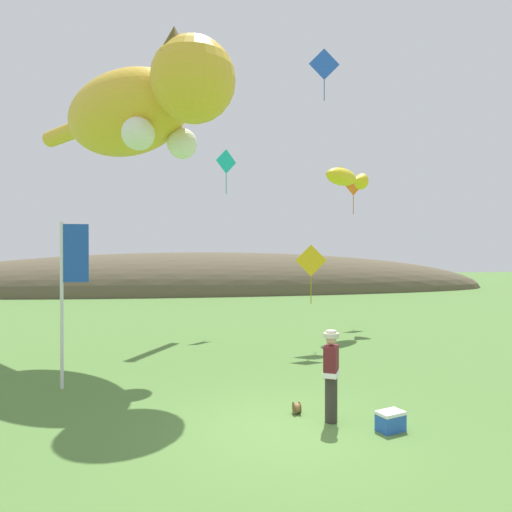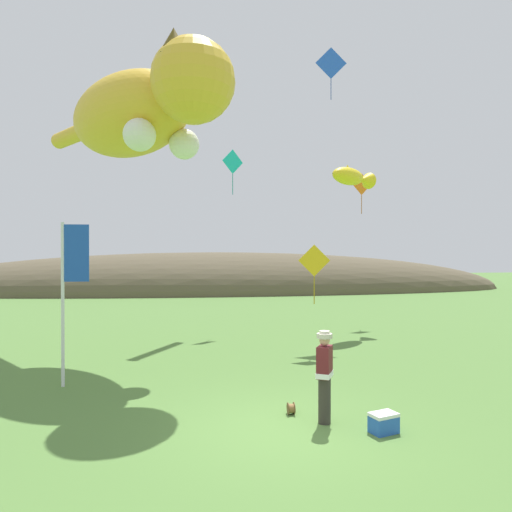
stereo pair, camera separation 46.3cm
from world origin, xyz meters
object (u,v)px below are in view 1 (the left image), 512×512
object	(u,v)px
kite_diamond_gold	(311,261)
kite_diamond_teal	(226,162)
festival_banner_pole	(69,279)
kite_giant_cat	(138,110)
festival_attendant	(331,373)
picnic_cooler	(391,421)
kite_diamond_orange	(353,185)
kite_spool	(297,408)
kite_fish_windsock	(345,178)
kite_tube_streamer	(204,85)
kite_diamond_blue	(324,65)

from	to	relation	value
kite_diamond_gold	kite_diamond_teal	bearing A→B (deg)	112.51
festival_banner_pole	kite_giant_cat	size ratio (longest dim) A/B	0.49
kite_giant_cat	kite_diamond_teal	world-z (taller)	kite_giant_cat
festival_attendant	kite_giant_cat	distance (m)	9.70
picnic_cooler	kite_diamond_orange	xyz separation A→B (m)	(4.45, 13.02, 6.33)
kite_spool	kite_giant_cat	distance (m)	9.78
kite_fish_windsock	kite_diamond_teal	xyz separation A→B (m)	(-5.00, 1.20, 0.74)
kite_giant_cat	kite_diamond_gold	distance (m)	7.15
festival_attendant	kite_fish_windsock	world-z (taller)	kite_fish_windsock
kite_diamond_gold	kite_diamond_teal	world-z (taller)	kite_diamond_teal
festival_banner_pole	kite_diamond_orange	bearing A→B (deg)	40.42
festival_attendant	kite_diamond_teal	distance (m)	13.05
kite_tube_streamer	kite_diamond_gold	size ratio (longest dim) A/B	1.39
kite_tube_streamer	festival_banner_pole	bearing A→B (deg)	-113.06
festival_attendant	kite_fish_windsock	size ratio (longest dim) A/B	0.68
kite_spool	kite_diamond_gold	size ratio (longest dim) A/B	0.12
festival_banner_pole	kite_diamond_teal	size ratio (longest dim) A/B	2.04
kite_fish_windsock	kite_diamond_teal	distance (m)	5.19
kite_giant_cat	kite_diamond_teal	size ratio (longest dim) A/B	4.12
festival_attendant	kite_diamond_gold	size ratio (longest dim) A/B	0.91
kite_tube_streamer	picnic_cooler	bearing A→B (deg)	-77.58
festival_banner_pole	kite_diamond_blue	xyz separation A→B (m)	(8.83, 7.43, 8.77)
kite_diamond_gold	picnic_cooler	bearing A→B (deg)	-93.86
picnic_cooler	kite_tube_streamer	bearing A→B (deg)	102.42
kite_spool	kite_diamond_blue	size ratio (longest dim) A/B	0.11
kite_fish_windsock	kite_diamond_gold	bearing A→B (deg)	-123.32
kite_fish_windsock	kite_diamond_blue	bearing A→B (deg)	156.85
kite_spool	kite_diamond_blue	world-z (taller)	kite_diamond_blue
kite_tube_streamer	kite_diamond_orange	world-z (taller)	kite_tube_streamer
festival_attendant	kite_spool	world-z (taller)	festival_attendant
kite_tube_streamer	kite_diamond_orange	xyz separation A→B (m)	(7.19, 0.57, -4.16)
kite_diamond_blue	kite_diamond_gold	bearing A→B (deg)	-113.01
festival_attendant	kite_diamond_gold	distance (m)	6.50
festival_banner_pole	kite_fish_windsock	world-z (taller)	kite_fish_windsock
festival_attendant	kite_giant_cat	world-z (taller)	kite_giant_cat
kite_giant_cat	kite_diamond_blue	bearing A→B (deg)	32.83
kite_tube_streamer	kite_diamond_blue	size ratio (longest dim) A/B	1.20
kite_giant_cat	kite_diamond_gold	xyz separation A→B (m)	(5.48, 0.23, -4.58)
festival_attendant	picnic_cooler	distance (m)	1.35
kite_giant_cat	kite_diamond_blue	xyz separation A→B (m)	(7.41, 4.78, 3.83)
kite_fish_windsock	kite_diamond_orange	distance (m)	2.54
festival_attendant	kite_diamond_gold	xyz separation A→B (m)	(1.38, 6.02, 2.04)
kite_diamond_gold	kite_diamond_orange	size ratio (longest dim) A/B	1.01
festival_attendant	kite_spool	xyz separation A→B (m)	(-0.54, 0.55, -0.83)
festival_banner_pole	kite_tube_streamer	xyz separation A→B (m)	(3.71, 8.71, 8.04)
festival_attendant	kite_diamond_orange	world-z (taller)	kite_diamond_orange
picnic_cooler	kite_giant_cat	world-z (taller)	kite_giant_cat
kite_spool	kite_diamond_teal	size ratio (longest dim) A/B	0.12
picnic_cooler	kite_fish_windsock	xyz separation A→B (m)	(3.21, 10.81, 6.31)
kite_diamond_orange	kite_diamond_gold	bearing A→B (deg)	-122.02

